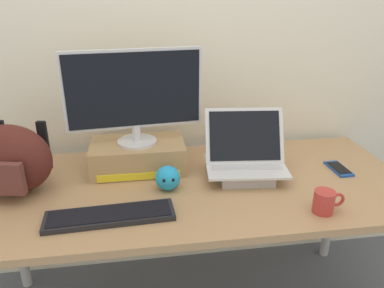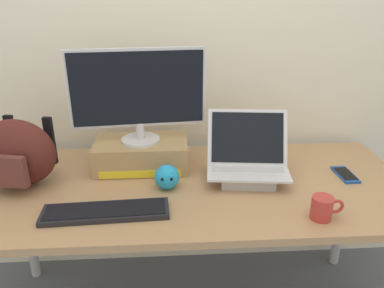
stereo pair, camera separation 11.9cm
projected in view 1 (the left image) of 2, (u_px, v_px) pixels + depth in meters
back_wall at (177, 31)px, 1.81m from camera, size 7.00×0.10×2.60m
desk at (192, 197)px, 1.61m from camera, size 1.84×0.79×0.74m
toner_box_yellow at (138, 156)px, 1.69m from camera, size 0.41×0.24×0.13m
desktop_monitor at (134, 95)px, 1.58m from camera, size 0.58×0.17×0.41m
open_laptop at (245, 164)px, 1.62m from camera, size 0.36×0.28×0.28m
external_keyboard at (110, 216)px, 1.34m from camera, size 0.46×0.15×0.02m
messenger_backpack at (11, 159)px, 1.47m from camera, size 0.35×0.28×0.28m
coffee_mug at (325, 202)px, 1.37m from camera, size 0.12×0.08×0.09m
cell_phone at (339, 169)px, 1.70m from camera, size 0.07×0.15×0.01m
plush_toy at (168, 178)px, 1.52m from camera, size 0.10×0.10×0.10m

